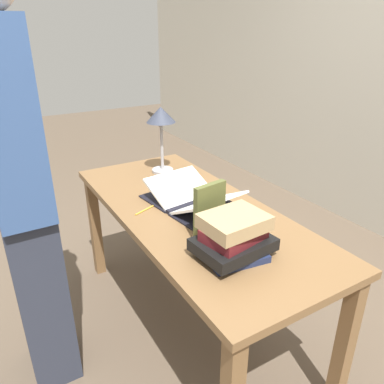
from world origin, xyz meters
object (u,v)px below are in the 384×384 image
open_book (194,199)px  coffee_mug (213,218)px  person_reader (23,205)px  book_stack_tall (234,237)px  book_standing_upright (210,211)px  reading_lamp (161,121)px  pencil (148,208)px

open_book → coffee_mug: 0.24m
open_book → person_reader: person_reader is taller
open_book → book_stack_tall: book_stack_tall is taller
book_standing_upright → person_reader: size_ratio=0.14×
open_book → person_reader: 0.77m
book_standing_upright → reading_lamp: (-0.80, 0.18, 0.19)m
open_book → book_standing_upright: size_ratio=2.28×
person_reader → coffee_mug: bearing=-114.1°
open_book → book_standing_upright: (0.30, -0.10, 0.09)m
book_stack_tall → coffee_mug: (-0.23, 0.06, -0.04)m
open_book → book_stack_tall: 0.48m
open_book → pencil: (-0.08, -0.21, -0.03)m
open_book → book_standing_upright: bearing=-26.7°
reading_lamp → coffee_mug: size_ratio=3.98×
book_stack_tall → pencil: bearing=-168.3°
coffee_mug → book_standing_upright: bearing=-44.2°
book_stack_tall → pencil: 0.56m
book_standing_upright → pencil: 0.41m
open_book → coffee_mug: size_ratio=5.51×
open_book → reading_lamp: reading_lamp is taller
open_book → book_stack_tall: bearing=-20.0°
pencil → book_standing_upright: bearing=16.7°
reading_lamp → coffee_mug: bearing=-9.4°
book_stack_tall → reading_lamp: bearing=169.4°
coffee_mug → pencil: 0.36m
book_standing_upright → person_reader: person_reader is taller
reading_lamp → open_book: bearing=-8.8°
book_stack_tall → pencil: (-0.54, -0.11, -0.08)m
book_stack_tall → reading_lamp: reading_lamp is taller
book_stack_tall → coffee_mug: book_stack_tall is taller
open_book → person_reader: bearing=-103.8°
reading_lamp → pencil: bearing=-34.5°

